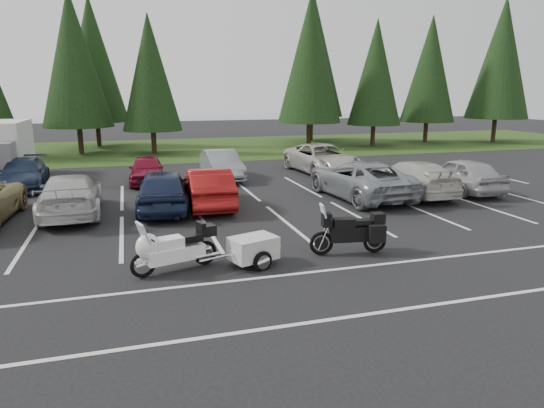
{
  "coord_description": "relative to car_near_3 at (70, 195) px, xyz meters",
  "views": [
    {
      "loc": [
        -1.85,
        -14.05,
        4.39
      ],
      "look_at": [
        2.2,
        -0.5,
        1.08
      ],
      "focal_mm": 32.0,
      "sensor_mm": 36.0,
      "label": 1
    }
  ],
  "objects": [
    {
      "name": "ground",
      "position": [
        3.93,
        -4.34,
        -0.74
      ],
      "size": [
        120.0,
        120.0,
        0.0
      ],
      "primitive_type": "plane",
      "color": "black",
      "rests_on": "ground"
    },
    {
      "name": "grass_strip",
      "position": [
        3.93,
        19.66,
        -0.74
      ],
      "size": [
        80.0,
        16.0,
        0.01
      ],
      "primitive_type": "cube",
      "color": "#1E3812",
      "rests_on": "ground"
    },
    {
      "name": "lake_water",
      "position": [
        7.93,
        50.66,
        -0.74
      ],
      "size": [
        70.0,
        50.0,
        0.02
      ],
      "primitive_type": "cube",
      "color": "slate",
      "rests_on": "ground"
    },
    {
      "name": "stall_markings",
      "position": [
        3.93,
        -2.34,
        -0.74
      ],
      "size": [
        32.0,
        16.0,
        0.01
      ],
      "primitive_type": "cube",
      "color": "silver",
      "rests_on": "ground"
    },
    {
      "name": "conifer_4",
      "position": [
        -1.07,
        18.56,
        5.79
      ],
      "size": [
        4.8,
        4.8,
        11.17
      ],
      "color": "#332316",
      "rests_on": "ground"
    },
    {
      "name": "conifer_5",
      "position": [
        3.93,
        17.26,
        4.89
      ],
      "size": [
        4.14,
        4.14,
        9.63
      ],
      "color": "#332316",
      "rests_on": "ground"
    },
    {
      "name": "conifer_6",
      "position": [
        15.93,
        17.76,
        5.97
      ],
      "size": [
        4.93,
        4.93,
        11.48
      ],
      "color": "#332316",
      "rests_on": "ground"
    },
    {
      "name": "conifer_7",
      "position": [
        21.43,
        17.46,
        5.07
      ],
      "size": [
        4.27,
        4.27,
        9.94
      ],
      "color": "#332316",
      "rests_on": "ground"
    },
    {
      "name": "conifer_8",
      "position": [
        26.93,
        18.26,
        5.43
      ],
      "size": [
        4.53,
        4.53,
        10.56
      ],
      "color": "#332316",
      "rests_on": "ground"
    },
    {
      "name": "conifer_9",
      "position": [
        32.93,
        16.96,
        6.33
      ],
      "size": [
        5.19,
        5.19,
        12.1
      ],
      "color": "#332316",
      "rests_on": "ground"
    },
    {
      "name": "conifer_back_b",
      "position": [
        -0.07,
        23.16,
        6.03
      ],
      "size": [
        4.97,
        4.97,
        11.58
      ],
      "color": "#332316",
      "rests_on": "ground"
    },
    {
      "name": "conifer_back_c",
      "position": [
        17.93,
        22.46,
        6.75
      ],
      "size": [
        5.5,
        5.5,
        12.81
      ],
      "color": "#332316",
      "rests_on": "ground"
    },
    {
      "name": "car_near_3",
      "position": [
        0.0,
        0.0,
        0.0
      ],
      "size": [
        2.25,
        5.18,
        1.48
      ],
      "primitive_type": "imported",
      "rotation": [
        0.0,
        0.0,
        3.17
      ],
      "color": "beige",
      "rests_on": "ground"
    },
    {
      "name": "car_near_4",
      "position": [
        3.24,
        -0.26,
        0.05
      ],
      "size": [
        2.28,
        4.82,
        1.59
      ],
      "primitive_type": "imported",
      "rotation": [
        0.0,
        0.0,
        3.05
      ],
      "color": "#19223F",
      "rests_on": "ground"
    },
    {
      "name": "car_near_5",
      "position": [
        4.99,
        -0.12,
        0.01
      ],
      "size": [
        1.85,
        4.67,
        1.51
      ],
      "primitive_type": "imported",
      "rotation": [
        0.0,
        0.0,
        3.09
      ],
      "color": "maroon",
      "rests_on": "ground"
    },
    {
      "name": "car_near_6",
      "position": [
        11.33,
        -0.35,
        0.04
      ],
      "size": [
        2.96,
        5.81,
        1.57
      ],
      "primitive_type": "imported",
      "rotation": [
        0.0,
        0.0,
        3.2
      ],
      "color": "gray",
      "rests_on": "ground"
    },
    {
      "name": "car_near_7",
      "position": [
        13.74,
        -0.44,
        -0.0
      ],
      "size": [
        2.13,
        5.11,
        1.48
      ],
      "primitive_type": "imported",
      "rotation": [
        0.0,
        0.0,
        3.13
      ],
      "color": "beige",
      "rests_on": "ground"
    },
    {
      "name": "car_near_8",
      "position": [
        16.26,
        -0.49,
        0.02
      ],
      "size": [
        1.99,
        4.54,
        1.52
      ],
      "primitive_type": "imported",
      "rotation": [
        0.0,
        0.0,
        3.1
      ],
      "color": "#A6A6AA",
      "rests_on": "ground"
    },
    {
      "name": "car_far_1",
      "position": [
        -2.57,
        5.86,
        -0.06
      ],
      "size": [
        2.1,
        4.75,
        1.36
      ],
      "primitive_type": "imported",
      "rotation": [
        0.0,
        0.0,
        0.04
      ],
      "color": "#1A2843",
      "rests_on": "ground"
    },
    {
      "name": "car_far_2",
      "position": [
        2.91,
        5.65,
        -0.08
      ],
      "size": [
        1.85,
        4.01,
        1.33
      ],
      "primitive_type": "imported",
      "rotation": [
        0.0,
        0.0,
        -0.07
      ],
      "color": "maroon",
      "rests_on": "ground"
    },
    {
      "name": "car_far_3",
      "position": [
        6.6,
        5.66,
        -0.02
      ],
      "size": [
        1.64,
        4.45,
        1.45
      ],
      "primitive_type": "imported",
      "rotation": [
        0.0,
        0.0,
        0.02
      ],
      "color": "gray",
      "rests_on": "ground"
    },
    {
      "name": "car_far_4",
      "position": [
        12.21,
        5.94,
        0.04
      ],
      "size": [
        3.01,
        5.81,
        1.57
      ],
      "primitive_type": "imported",
      "rotation": [
        0.0,
        0.0,
        0.07
      ],
      "color": "#B9B5A9",
      "rests_on": "ground"
    },
    {
      "name": "touring_motorcycle",
      "position": [
        3.04,
        -6.77,
        -0.05
      ],
      "size": [
        2.62,
        1.46,
        1.39
      ],
      "primitive_type": null,
      "rotation": [
        0.0,
        0.0,
        0.29
      ],
      "color": "white",
      "rests_on": "ground"
    },
    {
      "name": "cargo_trailer",
      "position": [
        5.0,
        -6.94,
        -0.35
      ],
      "size": [
        1.89,
        1.42,
        0.78
      ],
      "primitive_type": null,
      "rotation": [
        0.0,
        0.0,
        0.32
      ],
      "color": "silver",
      "rests_on": "ground"
    },
    {
      "name": "adventure_motorcycle",
      "position": [
        7.74,
        -6.81,
        -0.01
      ],
      "size": [
        2.5,
        1.17,
        1.47
      ],
      "primitive_type": null,
      "rotation": [
        0.0,
        0.0,
        -0.14
      ],
      "color": "black",
      "rests_on": "ground"
    }
  ]
}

